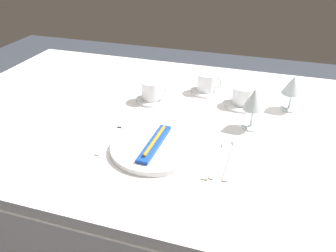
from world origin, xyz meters
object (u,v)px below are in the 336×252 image
dinner_knife (211,157)px  coffee_cup_left (152,90)px  dinner_plate (156,148)px  spoon_dessert (233,153)px  spoon_soup (222,154)px  wine_glass_left (293,86)px  coffee_cup_right (243,95)px  coffee_cup_far (207,82)px  fork_outer (112,136)px  toothbrush_package (156,143)px  wine_glass_centre (254,101)px

dinner_knife → coffee_cup_left: bearing=133.7°
dinner_plate → spoon_dessert: size_ratio=1.21×
spoon_soup → wine_glass_left: 0.43m
wine_glass_left → dinner_knife: bearing=-118.3°
coffee_cup_right → wine_glass_left: bearing=5.9°
dinner_knife → coffee_cup_far: bearing=103.8°
coffee_cup_left → coffee_cup_far: (0.19, 0.15, -0.00)m
spoon_dessert → coffee_cup_left: (-0.36, 0.27, 0.04)m
spoon_dessert → coffee_cup_right: bearing=92.4°
spoon_dessert → wine_glass_left: (0.16, 0.36, 0.09)m
fork_outer → coffee_cup_left: coffee_cup_left is taller
fork_outer → wine_glass_left: wine_glass_left is taller
toothbrush_package → coffee_cup_right: (0.21, 0.39, 0.02)m
spoon_dessert → coffee_cup_left: coffee_cup_left is taller
toothbrush_package → coffee_cup_right: size_ratio=2.01×
coffee_cup_far → coffee_cup_right: bearing=-26.0°
coffee_cup_far → spoon_dessert: bearing=-67.8°
dinner_plate → coffee_cup_left: (-0.13, 0.32, 0.04)m
spoon_dessert → wine_glass_left: size_ratio=1.68×
dinner_plate → fork_outer: 0.16m
dinner_plate → spoon_dessert: 0.23m
toothbrush_package → coffee_cup_left: bearing=111.9°
toothbrush_package → coffee_cup_left: 0.35m
dinner_plate → wine_glass_centre: size_ratio=1.89×
toothbrush_package → coffee_cup_right: coffee_cup_right is taller
dinner_plate → coffee_cup_right: size_ratio=2.60×
wine_glass_left → spoon_dessert: bearing=-113.6°
toothbrush_package → spoon_dessert: 0.23m
toothbrush_package → spoon_soup: (0.20, 0.04, -0.02)m
fork_outer → coffee_cup_left: (0.03, 0.29, 0.04)m
toothbrush_package → wine_glass_left: wine_glass_left is taller
dinner_plate → spoon_soup: bearing=10.5°
toothbrush_package → wine_glass_left: 0.57m
dinner_knife → coffee_cup_right: size_ratio=2.18×
dinner_knife → spoon_soup: spoon_soup is taller
dinner_knife → coffee_cup_far: coffee_cup_far is taller
spoon_dessert → coffee_cup_left: size_ratio=2.17×
wine_glass_left → coffee_cup_right: bearing=-174.1°
coffee_cup_left → wine_glass_left: bearing=9.6°
coffee_cup_right → wine_glass_centre: size_ratio=0.73×
spoon_soup → fork_outer: bearing=-178.9°
dinner_knife → wine_glass_centre: 0.26m
fork_outer → spoon_soup: spoon_soup is taller
fork_outer → toothbrush_package: bearing=-10.4°
wine_glass_centre → wine_glass_left: 0.22m
coffee_cup_right → coffee_cup_far: bearing=154.0°
spoon_dessert → wine_glass_centre: (0.03, 0.18, 0.10)m
wine_glass_left → spoon_soup: bearing=-116.7°
dinner_knife → wine_glass_left: (0.22, 0.40, 0.09)m
dinner_plate → wine_glass_centre: (0.26, 0.23, 0.09)m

